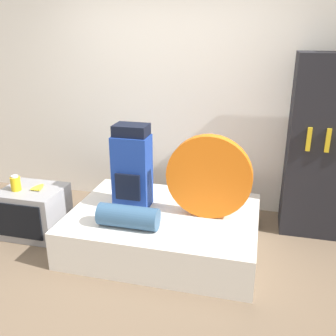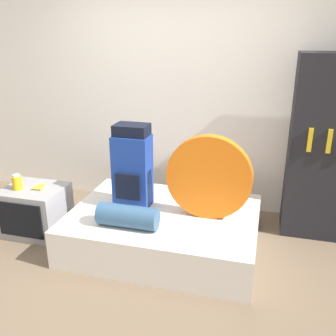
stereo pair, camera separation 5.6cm
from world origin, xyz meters
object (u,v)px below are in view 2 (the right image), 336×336
(sleeping_roll, at_px, (128,216))
(canister, at_px, (17,182))
(backpack, at_px, (132,167))
(bookshelf, at_px, (333,149))
(tent_bag, at_px, (209,177))
(television, at_px, (36,210))

(sleeping_roll, relative_size, canister, 3.46)
(backpack, relative_size, bookshelf, 0.45)
(backpack, height_order, canister, backpack)
(tent_bag, distance_m, sleeping_roll, 0.80)
(sleeping_roll, xyz_separation_m, canister, (-1.26, 0.22, 0.10))
(bookshelf, bearing_deg, backpack, -161.09)
(backpack, distance_m, tent_bag, 0.75)
(sleeping_roll, bearing_deg, backpack, 103.87)
(sleeping_roll, relative_size, television, 0.90)
(tent_bag, distance_m, bookshelf, 1.31)
(canister, xyz_separation_m, bookshelf, (3.01, 0.85, 0.34))
(backpack, xyz_separation_m, sleeping_roll, (0.11, -0.43, -0.30))
(backpack, relative_size, television, 1.36)
(bookshelf, bearing_deg, tent_bag, -148.23)
(canister, distance_m, bookshelf, 3.15)
(backpack, height_order, sleeping_roll, backpack)
(backpack, relative_size, sleeping_roll, 1.51)
(backpack, distance_m, bookshelf, 1.97)
(sleeping_roll, distance_m, canister, 1.28)
(backpack, xyz_separation_m, tent_bag, (0.75, -0.05, -0.01))
(television, distance_m, bookshelf, 3.06)
(television, height_order, canister, canister)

